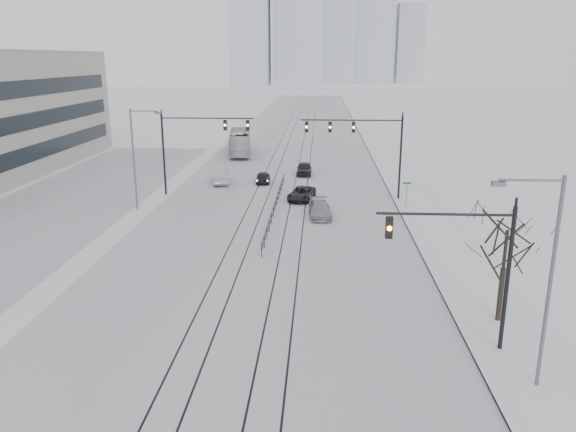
# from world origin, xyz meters

# --- Properties ---
(ground) EXTENTS (500.00, 500.00, 0.00)m
(ground) POSITION_xyz_m (0.00, 0.00, 0.00)
(ground) COLOR silver
(ground) RESTS_ON ground
(road) EXTENTS (22.00, 260.00, 0.02)m
(road) POSITION_xyz_m (0.00, 60.00, 0.01)
(road) COLOR silver
(road) RESTS_ON ground
(sidewalk_east) EXTENTS (5.00, 260.00, 0.16)m
(sidewalk_east) POSITION_xyz_m (13.50, 60.00, 0.08)
(sidewalk_east) COLOR silver
(sidewalk_east) RESTS_ON ground
(curb) EXTENTS (0.10, 260.00, 0.12)m
(curb) POSITION_xyz_m (11.05, 60.00, 0.06)
(curb) COLOR gray
(curb) RESTS_ON ground
(parking_strip) EXTENTS (14.00, 60.00, 0.03)m
(parking_strip) POSITION_xyz_m (-20.00, 35.00, 0.01)
(parking_strip) COLOR silver
(parking_strip) RESTS_ON ground
(tram_rails) EXTENTS (5.30, 180.00, 0.01)m
(tram_rails) POSITION_xyz_m (-0.00, 40.00, 0.02)
(tram_rails) COLOR black
(tram_rails) RESTS_ON ground
(skyline) EXTENTS (96.00, 48.00, 72.00)m
(skyline) POSITION_xyz_m (5.02, 273.63, 30.65)
(skyline) COLOR #A6ADB6
(skyline) RESTS_ON ground
(traffic_mast_near) EXTENTS (6.10, 0.37, 7.00)m
(traffic_mast_near) POSITION_xyz_m (10.79, 6.00, 4.56)
(traffic_mast_near) COLOR black
(traffic_mast_near) RESTS_ON ground
(traffic_mast_ne) EXTENTS (9.60, 0.37, 8.00)m
(traffic_mast_ne) POSITION_xyz_m (8.15, 34.99, 5.76)
(traffic_mast_ne) COLOR black
(traffic_mast_ne) RESTS_ON ground
(traffic_mast_nw) EXTENTS (9.10, 0.37, 8.00)m
(traffic_mast_nw) POSITION_xyz_m (-8.52, 36.00, 5.57)
(traffic_mast_nw) COLOR black
(traffic_mast_nw) RESTS_ON ground
(street_light_east) EXTENTS (2.73, 0.25, 9.00)m
(street_light_east) POSITION_xyz_m (12.70, 3.00, 5.21)
(street_light_east) COLOR #595B60
(street_light_east) RESTS_ON ground
(street_light_west) EXTENTS (2.73, 0.25, 9.00)m
(street_light_west) POSITION_xyz_m (-12.20, 30.00, 5.21)
(street_light_west) COLOR #595B60
(street_light_west) RESTS_ON ground
(bare_tree) EXTENTS (4.40, 4.40, 6.10)m
(bare_tree) POSITION_xyz_m (13.20, 9.00, 4.49)
(bare_tree) COLOR black
(bare_tree) RESTS_ON ground
(median_fence) EXTENTS (0.06, 24.00, 1.00)m
(median_fence) POSITION_xyz_m (0.00, 30.00, 0.53)
(median_fence) COLOR black
(median_fence) RESTS_ON ground
(street_sign) EXTENTS (0.70, 0.06, 2.40)m
(street_sign) POSITION_xyz_m (11.80, 32.00, 1.61)
(street_sign) COLOR #595B60
(street_sign) RESTS_ON ground
(sedan_sb_inner) EXTENTS (1.70, 3.78, 1.26)m
(sedan_sb_inner) POSITION_xyz_m (-2.28, 41.85, 0.63)
(sedan_sb_inner) COLOR black
(sedan_sb_inner) RESTS_ON ground
(sedan_sb_outer) EXTENTS (2.45, 4.88, 1.54)m
(sedan_sb_outer) POSITION_xyz_m (-6.85, 41.26, 0.77)
(sedan_sb_outer) COLOR #A4A7AC
(sedan_sb_outer) RESTS_ON ground
(sedan_nb_front) EXTENTS (2.91, 4.79, 1.24)m
(sedan_nb_front) POSITION_xyz_m (2.18, 34.40, 0.62)
(sedan_nb_front) COLOR black
(sedan_nb_front) RESTS_ON ground
(sedan_nb_right) EXTENTS (2.16, 4.62, 1.30)m
(sedan_nb_right) POSITION_xyz_m (3.97, 28.52, 0.65)
(sedan_nb_right) COLOR gray
(sedan_nb_right) RESTS_ON ground
(sedan_nb_far) EXTENTS (1.72, 4.19, 1.42)m
(sedan_nb_far) POSITION_xyz_m (2.08, 46.54, 0.71)
(sedan_nb_far) COLOR black
(sedan_nb_far) RESTS_ON ground
(box_truck) EXTENTS (4.30, 12.24, 3.34)m
(box_truck) POSITION_xyz_m (-7.44, 60.59, 1.67)
(box_truck) COLOR #B1B4B5
(box_truck) RESTS_ON ground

